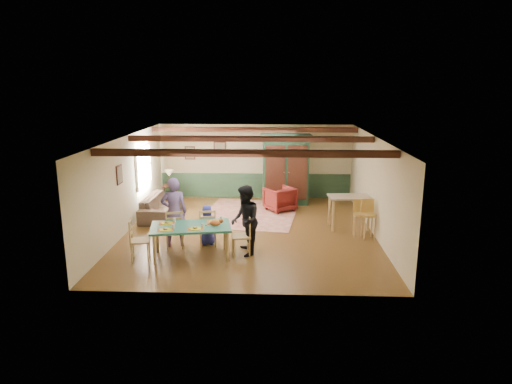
{
  "coord_description": "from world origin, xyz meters",
  "views": [
    {
      "loc": [
        0.69,
        -12.46,
        4.16
      ],
      "look_at": [
        0.18,
        0.04,
        1.15
      ],
      "focal_mm": 32.0,
      "sensor_mm": 36.0,
      "label": 1
    }
  ],
  "objects_px": {
    "dining_table": "(191,241)",
    "cat": "(215,222)",
    "person_man": "(174,212)",
    "armchair": "(280,199)",
    "table_lamp": "(169,178)",
    "counter_table": "(349,212)",
    "dining_chair_end_left": "(140,240)",
    "armoire": "(286,170)",
    "sofa": "(161,206)",
    "bar_stool_left": "(359,219)",
    "dining_chair_far_right": "(208,227)",
    "person_woman": "(245,221)",
    "end_table": "(170,193)",
    "dining_chair_end_right": "(241,235)",
    "dining_chair_far_left": "(175,228)",
    "bar_stool_right": "(368,220)",
    "person_child": "(207,225)"
  },
  "relations": [
    {
      "from": "dining_chair_end_left",
      "to": "dining_chair_end_right",
      "type": "xyz_separation_m",
      "value": [
        2.4,
        0.43,
        0.0
      ]
    },
    {
      "from": "person_child",
      "to": "bar_stool_left",
      "type": "distance_m",
      "value": 4.17
    },
    {
      "from": "end_table",
      "to": "table_lamp",
      "type": "relative_size",
      "value": 1.09
    },
    {
      "from": "dining_chair_far_right",
      "to": "dining_chair_end_right",
      "type": "distance_m",
      "value": 1.1
    },
    {
      "from": "dining_table",
      "to": "dining_chair_far_left",
      "type": "distance_m",
      "value": 0.88
    },
    {
      "from": "end_table",
      "to": "table_lamp",
      "type": "distance_m",
      "value": 0.58
    },
    {
      "from": "counter_table",
      "to": "bar_stool_left",
      "type": "xyz_separation_m",
      "value": [
        0.19,
        -0.71,
        0.03
      ]
    },
    {
      "from": "dining_table",
      "to": "sofa",
      "type": "relative_size",
      "value": 0.83
    },
    {
      "from": "dining_chair_far_left",
      "to": "bar_stool_right",
      "type": "relative_size",
      "value": 0.93
    },
    {
      "from": "person_child",
      "to": "armchair",
      "type": "height_order",
      "value": "person_child"
    },
    {
      "from": "armoire",
      "to": "sofa",
      "type": "height_order",
      "value": "armoire"
    },
    {
      "from": "bar_stool_left",
      "to": "dining_chair_far_right",
      "type": "bearing_deg",
      "value": -162.76
    },
    {
      "from": "dining_chair_end_right",
      "to": "counter_table",
      "type": "xyz_separation_m",
      "value": [
        2.98,
        2.2,
        -0.01
      ]
    },
    {
      "from": "dining_chair_far_right",
      "to": "bar_stool_left",
      "type": "relative_size",
      "value": 0.97
    },
    {
      "from": "armoire",
      "to": "bar_stool_left",
      "type": "bearing_deg",
      "value": -63.83
    },
    {
      "from": "person_man",
      "to": "armchair",
      "type": "bearing_deg",
      "value": -138.33
    },
    {
      "from": "dining_chair_end_right",
      "to": "person_woman",
      "type": "height_order",
      "value": "person_woman"
    },
    {
      "from": "dining_table",
      "to": "dining_chair_end_left",
      "type": "relative_size",
      "value": 1.89
    },
    {
      "from": "person_child",
      "to": "sofa",
      "type": "xyz_separation_m",
      "value": [
        -1.85,
        2.54,
        -0.2
      ]
    },
    {
      "from": "counter_table",
      "to": "person_child",
      "type": "bearing_deg",
      "value": -158.9
    },
    {
      "from": "person_man",
      "to": "bar_stool_right",
      "type": "xyz_separation_m",
      "value": [
        5.14,
        0.77,
        -0.37
      ]
    },
    {
      "from": "person_woman",
      "to": "armoire",
      "type": "bearing_deg",
      "value": 157.4
    },
    {
      "from": "armchair",
      "to": "dining_table",
      "type": "bearing_deg",
      "value": 29.31
    },
    {
      "from": "dining_chair_far_left",
      "to": "bar_stool_left",
      "type": "xyz_separation_m",
      "value": [
        4.91,
        1.03,
        0.01
      ]
    },
    {
      "from": "dining_chair_far_right",
      "to": "armchair",
      "type": "distance_m",
      "value": 3.94
    },
    {
      "from": "table_lamp",
      "to": "counter_table",
      "type": "height_order",
      "value": "table_lamp"
    },
    {
      "from": "armchair",
      "to": "table_lamp",
      "type": "bearing_deg",
      "value": -47.96
    },
    {
      "from": "dining_table",
      "to": "table_lamp",
      "type": "xyz_separation_m",
      "value": [
        -1.72,
        5.28,
        0.48
      ]
    },
    {
      "from": "cat",
      "to": "person_man",
      "type": "bearing_deg",
      "value": 136.55
    },
    {
      "from": "end_table",
      "to": "bar_stool_left",
      "type": "height_order",
      "value": "bar_stool_left"
    },
    {
      "from": "counter_table",
      "to": "armoire",
      "type": "bearing_deg",
      "value": 123.08
    },
    {
      "from": "dining_chair_end_right",
      "to": "armchair",
      "type": "xyz_separation_m",
      "value": [
        1.0,
        4.05,
        -0.1
      ]
    },
    {
      "from": "dining_chair_end_left",
      "to": "bar_stool_right",
      "type": "distance_m",
      "value": 6.03
    },
    {
      "from": "dining_chair_end_left",
      "to": "cat",
      "type": "relative_size",
      "value": 2.64
    },
    {
      "from": "person_woman",
      "to": "dining_chair_far_left",
      "type": "bearing_deg",
      "value": -113.57
    },
    {
      "from": "armchair",
      "to": "counter_table",
      "type": "height_order",
      "value": "counter_table"
    },
    {
      "from": "dining_chair_end_right",
      "to": "end_table",
      "type": "relative_size",
      "value": 1.67
    },
    {
      "from": "dining_table",
      "to": "end_table",
      "type": "xyz_separation_m",
      "value": [
        -1.72,
        5.28,
        -0.1
      ]
    },
    {
      "from": "dining_table",
      "to": "cat",
      "type": "relative_size",
      "value": 5.0
    },
    {
      "from": "sofa",
      "to": "person_woman",
      "type": "bearing_deg",
      "value": -136.62
    },
    {
      "from": "dining_chair_end_left",
      "to": "person_man",
      "type": "distance_m",
      "value": 1.23
    },
    {
      "from": "person_woman",
      "to": "person_man",
      "type": "bearing_deg",
      "value": -115.87
    },
    {
      "from": "dining_table",
      "to": "counter_table",
      "type": "bearing_deg",
      "value": 30.04
    },
    {
      "from": "person_man",
      "to": "sofa",
      "type": "distance_m",
      "value": 2.93
    },
    {
      "from": "dining_table",
      "to": "cat",
      "type": "xyz_separation_m",
      "value": [
        0.59,
        -0.0,
        0.49
      ]
    },
    {
      "from": "counter_table",
      "to": "dining_chair_far_left",
      "type": "bearing_deg",
      "value": -159.79
    },
    {
      "from": "dining_chair_end_right",
      "to": "bar_stool_right",
      "type": "bearing_deg",
      "value": 101.28
    },
    {
      "from": "dining_chair_far_right",
      "to": "bar_stool_right",
      "type": "height_order",
      "value": "bar_stool_right"
    },
    {
      "from": "person_child",
      "to": "end_table",
      "type": "xyz_separation_m",
      "value": [
        -1.99,
        4.38,
        -0.23
      ]
    },
    {
      "from": "armchair",
      "to": "dining_chair_end_left",
      "type": "bearing_deg",
      "value": 19.41
    }
  ]
}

